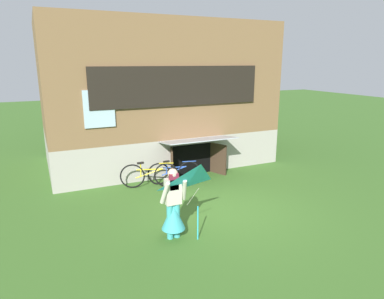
# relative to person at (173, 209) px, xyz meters

# --- Properties ---
(ground_plane) EXTENTS (60.00, 60.00, 0.00)m
(ground_plane) POSITION_rel_person_xyz_m (1.75, 0.84, -0.67)
(ground_plane) COLOR #386023
(log_house) EXTENTS (8.06, 5.54, 5.14)m
(log_house) POSITION_rel_person_xyz_m (1.75, 6.05, 1.90)
(log_house) COLOR #9E998E
(log_house) RESTS_ON ground_plane
(person) EXTENTS (0.61, 0.52, 1.59)m
(person) POSITION_rel_person_xyz_m (0.00, 0.00, 0.00)
(person) COLOR teal
(person) RESTS_ON ground_plane
(kite) EXTENTS (1.07, 1.01, 1.70)m
(kite) POSITION_rel_person_xyz_m (0.39, -0.55, 0.68)
(kite) COLOR #2DB2CC
(kite) RESTS_ON ground_plane
(bicycle_blue) EXTENTS (1.64, 0.44, 0.76)m
(bicycle_blue) POSITION_rel_person_xyz_m (1.29, 3.21, -0.30)
(bicycle_blue) COLOR black
(bicycle_blue) RESTS_ON ground_plane
(bicycle_yellow) EXTENTS (1.72, 0.58, 0.81)m
(bicycle_yellow) POSITION_rel_person_xyz_m (0.48, 3.22, -0.28)
(bicycle_yellow) COLOR black
(bicycle_yellow) RESTS_ON ground_plane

